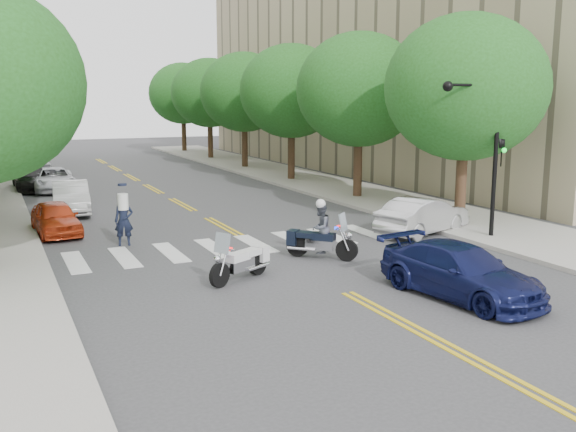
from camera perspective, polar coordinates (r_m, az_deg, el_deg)
ground at (r=17.42m, az=5.28°, el=-6.83°), size 140.00×140.00×0.00m
sidewalk_right at (r=40.84m, az=1.18°, el=3.31°), size 5.00×60.00×0.15m
building_right at (r=53.37m, az=15.95°, el=16.37°), size 26.00×44.00×22.00m
tree_r_0 at (r=26.67m, az=15.52°, el=10.93°), size 6.40×6.40×8.45m
tree_r_1 at (r=33.17m, az=6.36°, el=11.08°), size 6.40×6.40×8.45m
tree_r_2 at (r=40.22m, az=0.30°, el=11.03°), size 6.40×6.40×8.45m
tree_r_3 at (r=47.56m, az=-3.93°, el=10.92°), size 6.40×6.40×8.45m
tree_r_4 at (r=55.09m, az=-7.00°, el=10.81°), size 6.40×6.40×8.45m
tree_r_5 at (r=62.74m, az=-9.33°, el=10.70°), size 6.40×6.40×8.45m
traffic_signal_pole at (r=24.12m, az=17.21°, el=6.57°), size 2.82×0.42×6.00m
motorcycle_police at (r=20.81m, az=2.75°, el=-1.45°), size 1.83×1.95×1.97m
motorcycle_parked at (r=18.55m, az=-3.95°, el=-4.04°), size 2.17×1.35×1.51m
officer_standing at (r=23.36m, az=-14.39°, el=-0.40°), size 0.71×0.53×1.79m
convertible at (r=25.15m, az=11.90°, el=0.04°), size 4.58×2.83×1.42m
sedan_blue at (r=17.42m, az=15.08°, el=-4.79°), size 2.66×5.02×1.39m
parked_car_a at (r=26.04m, az=-19.96°, el=-0.17°), size 1.77×3.86×1.28m
parked_car_b at (r=30.63m, az=-18.74°, el=1.57°), size 1.88×4.49×1.44m
parked_car_c at (r=38.22m, az=-20.08°, el=3.06°), size 2.35×4.79×1.31m
parked_car_d at (r=39.13m, az=-21.82°, el=3.13°), size 2.04×4.69×1.34m
parked_car_e at (r=48.63m, az=-21.25°, el=4.50°), size 1.91×4.20×1.40m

